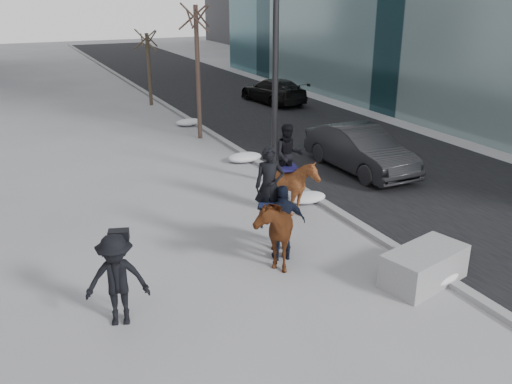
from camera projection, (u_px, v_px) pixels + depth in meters
name	position (u px, v px, depth m)	size (l,w,h in m)	color
ground	(280.00, 276.00, 11.54)	(120.00, 120.00, 0.00)	gray
road	(316.00, 134.00, 22.81)	(8.00, 90.00, 0.01)	black
curb	(228.00, 144.00, 21.18)	(0.25, 90.00, 0.12)	gray
planter	(424.00, 266.00, 11.15)	(1.85, 0.93, 0.74)	gray
car_near	(360.00, 149.00, 17.95)	(1.58, 4.53, 1.49)	black
car_far	(273.00, 91.00, 28.88)	(1.83, 4.51, 1.31)	black
tree_near	(198.00, 67.00, 21.23)	(1.20, 1.20, 5.76)	#392822
tree_far	(149.00, 66.00, 27.87)	(1.20, 1.20, 4.06)	#3C2D23
mounted_left	(272.00, 219.00, 11.94)	(1.64, 2.20, 2.59)	#512C10
mounted_right	(290.00, 179.00, 14.42)	(1.68, 1.78, 2.45)	#4C190F
feeder	(283.00, 223.00, 11.96)	(1.09, 0.95, 1.75)	black
camera_crew	(117.00, 280.00, 9.61)	(1.28, 0.96, 1.75)	black
lamppost	(275.00, 17.00, 15.37)	(0.25, 0.93, 9.09)	black
snow_piles	(276.00, 177.00, 17.09)	(1.32, 16.17, 0.33)	silver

